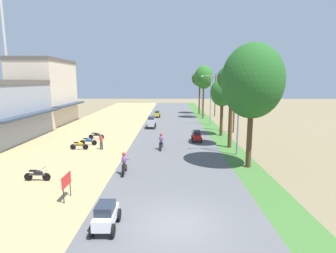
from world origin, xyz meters
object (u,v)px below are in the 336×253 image
(utility_pole_far, at_px, (215,94))
(streetlamp_far, at_px, (202,92))
(parked_motorbike_nearest, at_px, (38,174))
(pedestrian_on_shoulder, at_px, (101,141))
(median_tree_second, at_px, (232,80))
(car_sedan_yellow, at_px, (157,114))
(median_tree_fourth, at_px, (204,77))
(utility_pole_near, at_px, (235,94))
(median_tree_nearest, at_px, (252,81))
(car_hatchback_red, at_px, (197,135))
(motorbike_ahead_second, at_px, (161,142))
(radio_mast, at_px, (1,6))
(parked_motorbike_second, at_px, (79,145))
(streetlamp_mid, at_px, (211,96))
(parked_motorbike_fourth, at_px, (96,135))
(median_tree_fifth, at_px, (200,79))
(median_tree_third, at_px, (222,93))
(car_hatchback_white, at_px, (106,215))
(car_van_silver, at_px, (151,122))
(streetlamp_near, at_px, (239,106))
(parked_motorbike_third, at_px, (89,141))
(street_signboard, at_px, (66,182))
(motorbike_foreground_rider, at_px, (124,164))

(utility_pole_far, bearing_deg, streetlamp_far, 173.56)
(parked_motorbike_nearest, bearing_deg, pedestrian_on_shoulder, 75.48)
(median_tree_second, distance_m, car_sedan_yellow, 24.85)
(median_tree_fourth, height_order, utility_pole_near, utility_pole_near)
(median_tree_nearest, bearing_deg, pedestrian_on_shoulder, 157.83)
(pedestrian_on_shoulder, distance_m, car_sedan_yellow, 23.96)
(streetlamp_far, distance_m, car_hatchback_red, 22.85)
(median_tree_fourth, relative_size, motorbike_ahead_second, 5.22)
(radio_mast, distance_m, utility_pole_far, 37.14)
(parked_motorbike_second, height_order, median_tree_second, median_tree_second)
(utility_pole_near, bearing_deg, streetlamp_far, 97.61)
(parked_motorbike_nearest, distance_m, utility_pole_near, 25.19)
(utility_pole_near, bearing_deg, motorbike_ahead_second, -135.06)
(median_tree_fourth, relative_size, car_sedan_yellow, 4.15)
(streetlamp_mid, distance_m, motorbike_ahead_second, 16.92)
(streetlamp_mid, bearing_deg, parked_motorbike_nearest, -122.90)
(parked_motorbike_fourth, height_order, median_tree_fifth, median_tree_fifth)
(utility_pole_far, distance_m, car_hatchback_red, 22.99)
(median_tree_third, bearing_deg, car_hatchback_white, -113.35)
(median_tree_third, xyz_separation_m, median_tree_fifth, (-0.40, 22.01, 1.76))
(median_tree_fifth, bearing_deg, utility_pole_far, -51.87)
(streetlamp_far, bearing_deg, car_van_silver, -122.54)
(median_tree_third, xyz_separation_m, utility_pole_near, (2.05, 2.20, -0.28))
(car_hatchback_white, distance_m, car_sedan_yellow, 37.93)
(median_tree_third, height_order, median_tree_fifth, median_tree_fifth)
(parked_motorbike_fourth, height_order, streetlamp_near, streetlamp_near)
(pedestrian_on_shoulder, height_order, car_hatchback_red, pedestrian_on_shoulder)
(median_tree_third, bearing_deg, median_tree_fourth, 91.56)
(streetlamp_near, distance_m, utility_pole_far, 27.60)
(streetlamp_near, bearing_deg, parked_motorbike_fourth, 156.01)
(motorbike_ahead_second, bearing_deg, radio_mast, 147.53)
(median_tree_third, xyz_separation_m, car_hatchback_white, (-9.24, -21.41, -4.59))
(median_tree_fourth, height_order, median_tree_fifth, median_tree_fourth)
(parked_motorbike_third, bearing_deg, car_hatchback_white, -70.54)
(median_tree_fifth, height_order, car_sedan_yellow, median_tree_fifth)
(parked_motorbike_nearest, height_order, street_signboard, street_signboard)
(streetlamp_near, xyz_separation_m, streetlamp_far, (-0.00, 27.76, 0.11))
(car_sedan_yellow, bearing_deg, parked_motorbike_second, -105.41)
(radio_mast, relative_size, pedestrian_on_shoulder, 17.47)
(car_hatchback_red, bearing_deg, streetlamp_mid, 74.30)
(radio_mast, height_order, streetlamp_far, radio_mast)
(utility_pole_far, bearing_deg, median_tree_third, -96.89)
(streetlamp_near, height_order, motorbike_ahead_second, streetlamp_near)
(median_tree_second, bearing_deg, streetlamp_near, -88.67)
(motorbike_foreground_rider, bearing_deg, pedestrian_on_shoulder, 116.33)
(street_signboard, height_order, streetlamp_mid, streetlamp_mid)
(streetlamp_near, distance_m, motorbike_foreground_rider, 11.42)
(median_tree_second, height_order, motorbike_foreground_rider, median_tree_second)
(radio_mast, distance_m, car_hatchback_red, 34.04)
(parked_motorbike_fourth, relative_size, streetlamp_far, 0.23)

